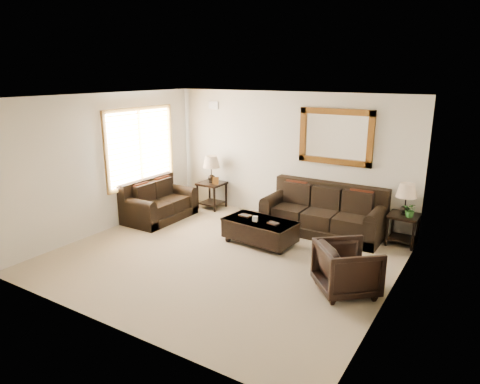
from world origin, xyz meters
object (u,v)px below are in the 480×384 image
Objects in this scene: loveseat at (158,204)px; coffee_table at (260,229)px; sofa at (324,215)px; end_table_left at (212,174)px; end_table_right at (405,205)px; armchair at (347,266)px.

loveseat is 1.11× the size of coffee_table.
end_table_left is at bearing 177.22° from sofa.
loveseat is 1.32× the size of end_table_right.
coffee_table is (-2.26, -1.34, -0.48)m from end_table_right.
end_table_left is 0.89× the size of coffee_table.
end_table_right reaches higher than loveseat.
loveseat is 2.58m from coffee_table.
end_table_left is 1.52× the size of armchair.
end_table_left is 2.47m from coffee_table.
loveseat is at bearing -165.34° from end_table_right.
sofa is 2.84m from end_table_left.
coffee_table is (2.58, -0.07, -0.04)m from loveseat.
coffee_table is at bearing -149.32° from end_table_right.
end_table_right is at bearing 0.23° from end_table_left.
sofa is 1.54m from end_table_right.
loveseat is at bearing -113.99° from end_table_left.
armchair is at bearing -29.77° from end_table_left.
sofa is 1.42m from coffee_table.
coffee_table is at bearing 22.99° from armchair.
sofa is at bearing -12.26° from armchair.
end_table_right is 1.43× the size of armchair.
loveseat is 1.88× the size of armchair.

